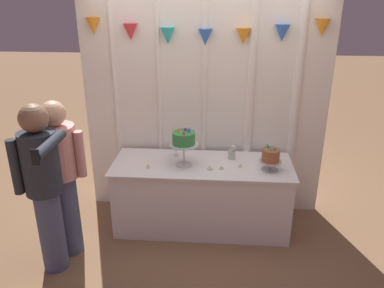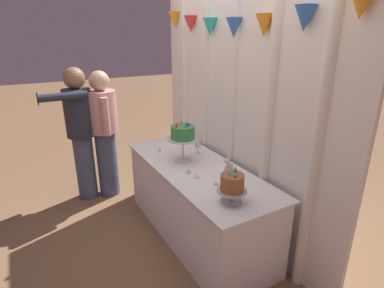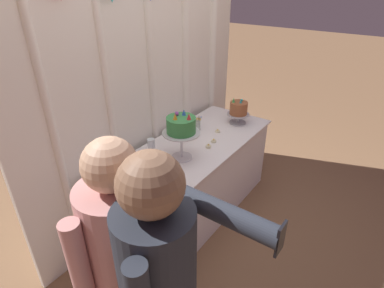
{
  "view_description": "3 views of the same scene",
  "coord_description": "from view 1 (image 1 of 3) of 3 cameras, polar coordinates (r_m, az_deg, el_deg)",
  "views": [
    {
      "loc": [
        0.17,
        -3.57,
        2.47
      ],
      "look_at": [
        -0.1,
        0.01,
        1.01
      ],
      "focal_mm": 36.17,
      "sensor_mm": 36.0,
      "label": 1
    },
    {
      "loc": [
        2.29,
        -1.26,
        1.95
      ],
      "look_at": [
        -0.08,
        0.1,
        0.96
      ],
      "focal_mm": 28.62,
      "sensor_mm": 36.0,
      "label": 2
    },
    {
      "loc": [
        -1.95,
        -1.3,
        2.1
      ],
      "look_at": [
        -0.11,
        0.01,
        0.86
      ],
      "focal_mm": 29.23,
      "sensor_mm": 36.0,
      "label": 3
    }
  ],
  "objects": [
    {
      "name": "ground_plane",
      "position": [
        4.34,
        1.35,
        -12.53
      ],
      "size": [
        24.0,
        24.0,
        0.0
      ],
      "primitive_type": "plane",
      "color": "#846042"
    },
    {
      "name": "draped_curtain",
      "position": [
        4.26,
        2.58,
        5.94
      ],
      "size": [
        2.67,
        0.16,
        2.44
      ],
      "color": "white",
      "rests_on": "ground_plane"
    },
    {
      "name": "cake_table",
      "position": [
        4.22,
        1.47,
        -7.54
      ],
      "size": [
        1.88,
        0.72,
        0.75
      ],
      "color": "white",
      "rests_on": "ground_plane"
    },
    {
      "name": "cake_display_nearleft",
      "position": [
        3.91,
        -1.24,
        0.62
      ],
      "size": [
        0.3,
        0.3,
        0.41
      ],
      "color": "silver",
      "rests_on": "cake_table"
    },
    {
      "name": "cake_display_nearright",
      "position": [
        3.93,
        11.51,
        -1.85
      ],
      "size": [
        0.23,
        0.23,
        0.27
      ],
      "color": "#B2B2B7",
      "rests_on": "cake_table"
    },
    {
      "name": "wine_glass",
      "position": [
        4.2,
        -2.39,
        -0.42
      ],
      "size": [
        0.06,
        0.06,
        0.15
      ],
      "color": "silver",
      "rests_on": "cake_table"
    },
    {
      "name": "flower_vase",
      "position": [
        4.15,
        5.93,
        -1.36
      ],
      "size": [
        0.09,
        0.1,
        0.17
      ],
      "color": "#B2C1B2",
      "rests_on": "cake_table"
    },
    {
      "name": "tealight_far_left",
      "position": [
        3.98,
        -6.49,
        -3.34
      ],
      "size": [
        0.04,
        0.04,
        0.04
      ],
      "color": "beige",
      "rests_on": "cake_table"
    },
    {
      "name": "tealight_near_left",
      "position": [
        3.92,
        2.63,
        -3.63
      ],
      "size": [
        0.05,
        0.05,
        0.04
      ],
      "color": "beige",
      "rests_on": "cake_table"
    },
    {
      "name": "tealight_near_right",
      "position": [
        3.94,
        4.33,
        -3.59
      ],
      "size": [
        0.05,
        0.05,
        0.03
      ],
      "color": "beige",
      "rests_on": "cake_table"
    },
    {
      "name": "tealight_far_right",
      "position": [
        4.01,
        7.1,
        -3.21
      ],
      "size": [
        0.05,
        0.05,
        0.03
      ],
      "color": "beige",
      "rests_on": "cake_table"
    },
    {
      "name": "guest_man_pink_jacket",
      "position": [
        3.81,
        -18.72,
        -4.23
      ],
      "size": [
        0.51,
        0.37,
        1.56
      ],
      "color": "#4C5675",
      "rests_on": "ground_plane"
    },
    {
      "name": "guest_man_dark_suit",
      "position": [
        3.59,
        -21.07,
        -5.36
      ],
      "size": [
        0.45,
        0.62,
        1.6
      ],
      "color": "#4C5675",
      "rests_on": "ground_plane"
    }
  ]
}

